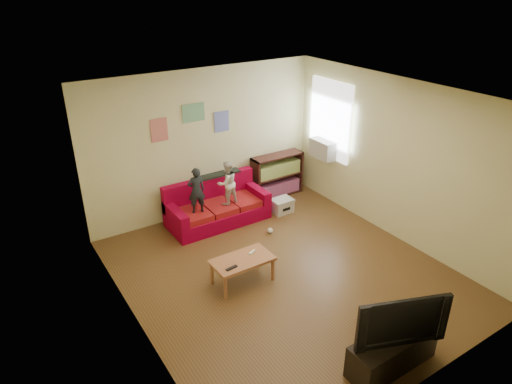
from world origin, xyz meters
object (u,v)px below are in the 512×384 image
child_a (196,190)px  file_box (282,206)px  bookshelf (277,177)px  tv_stand (392,352)px  television (398,316)px  coffee_table (242,262)px  sofa (216,207)px  child_b (227,183)px

child_a → file_box: child_a is taller
bookshelf → tv_stand: size_ratio=0.97×
television → bookshelf: bearing=91.9°
coffee_table → bookshelf: size_ratio=0.81×
bookshelf → file_box: size_ratio=2.76×
child_a → file_box: size_ratio=2.08×
sofa → tv_stand: bearing=-89.6°
coffee_table → television: bearing=-75.4°
sofa → bookshelf: bookshelf is taller
coffee_table → television: television is taller
child_a → television: 4.02m
sofa → bookshelf: size_ratio=1.66×
sofa → television: 4.18m
coffee_table → bookshelf: (2.13, 2.14, 0.05)m
coffee_table → tv_stand: 2.39m
bookshelf → television: (-1.53, -4.44, 0.34)m
tv_stand → file_box: bearing=72.5°
sofa → coffee_table: size_ratio=2.04×
child_a → television: bearing=108.3°
child_a → bookshelf: child_a is taller
child_a → child_b: 0.60m
file_box → child_b: bearing=167.7°
child_a → sofa: bearing=-148.8°
coffee_table → sofa: bearing=72.8°
coffee_table → television: 2.41m
child_b → tv_stand: (-0.12, -3.99, -0.58)m
file_box → tv_stand: 3.94m
child_b → tv_stand: 4.04m
child_b → bookshelf: (1.41, 0.45, -0.40)m
child_a → television: child_a is taller
sofa → coffee_table: bearing=-107.2°
child_a → tv_stand: 4.06m
sofa → tv_stand: size_ratio=1.61×
sofa → file_box: 1.27m
tv_stand → television: television is taller
bookshelf → file_box: bearing=-117.6°
child_a → coffee_table: size_ratio=0.93×
child_a → file_box: (1.65, -0.23, -0.65)m
sofa → file_box: (1.20, -0.39, -0.13)m
file_box → television: television is taller
file_box → television: 3.99m
child_b → coffee_table: 1.89m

